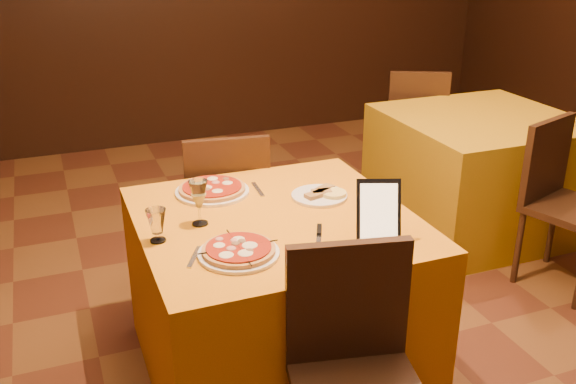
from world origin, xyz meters
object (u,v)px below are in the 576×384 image
object	(u,v)px
chair_side_near	(573,209)
water_glass	(157,226)
main_table	(276,295)
chair_side_far	(413,127)
chair_main_far	(224,209)
pizza_near	(239,252)
wine_glass	(199,202)
tablet	(379,211)
side_table	(478,172)
pizza_far	(212,190)

from	to	relation	value
chair_side_near	water_glass	world-z (taller)	chair_side_near
main_table	chair_side_far	distance (m)	2.44
chair_main_far	water_glass	world-z (taller)	chair_main_far
chair_side_near	water_glass	size ratio (longest dim) A/B	7.00
pizza_near	wine_glass	xyz separation A→B (m)	(-0.07, 0.30, 0.08)
chair_side_near	tablet	size ratio (longest dim) A/B	3.73
main_table	water_glass	bearing A→B (deg)	-174.80
pizza_near	chair_side_far	bearing A→B (deg)	45.17
side_table	water_glass	bearing A→B (deg)	-156.53
tablet	wine_glass	bearing A→B (deg)	167.66
pizza_near	pizza_far	bearing A→B (deg)	83.96
pizza_near	wine_glass	distance (m)	0.32
pizza_far	main_table	bearing A→B (deg)	-62.81
pizza_far	water_glass	size ratio (longest dim) A/B	2.53
pizza_near	tablet	size ratio (longest dim) A/B	1.22
chair_main_far	pizza_far	distance (m)	0.57
side_table	chair_side_near	xyz separation A→B (m)	(0.00, -0.81, 0.08)
pizza_far	tablet	distance (m)	0.82
main_table	tablet	distance (m)	0.67
chair_side_far	pizza_near	world-z (taller)	chair_side_far
main_table	pizza_far	bearing A→B (deg)	117.19
side_table	chair_side_near	bearing A→B (deg)	-90.00
pizza_near	water_glass	size ratio (longest dim) A/B	2.28
chair_side_far	tablet	world-z (taller)	tablet
side_table	chair_main_far	bearing A→B (deg)	-175.44
wine_glass	main_table	bearing A→B (deg)	-7.88
tablet	chair_side_far	bearing A→B (deg)	75.46
water_glass	side_table	bearing A→B (deg)	23.47
side_table	pizza_near	xyz separation A→B (m)	(-1.97, -1.18, 0.39)
chair_side_near	wine_glass	world-z (taller)	wine_glass
pizza_near	wine_glass	size ratio (longest dim) A/B	1.56
main_table	pizza_far	xyz separation A→B (m)	(-0.17, 0.34, 0.39)
main_table	water_glass	xyz separation A→B (m)	(-0.49, -0.04, 0.44)
pizza_near	tablet	bearing A→B (deg)	-8.30
side_table	water_glass	size ratio (longest dim) A/B	8.46
pizza_near	pizza_far	distance (m)	0.60
chair_main_far	tablet	size ratio (longest dim) A/B	3.73
chair_side_far	tablet	distance (m)	2.55
chair_side_far	pizza_near	bearing A→B (deg)	70.12
chair_side_near	pizza_near	xyz separation A→B (m)	(-1.97, -0.37, 0.31)
chair_side_far	pizza_far	world-z (taller)	chair_side_far
main_table	side_table	bearing A→B (deg)	27.94
chair_side_near	chair_main_far	bearing A→B (deg)	139.63
main_table	chair_main_far	bearing A→B (deg)	90.00
main_table	chair_side_far	size ratio (longest dim) A/B	1.21
chair_side_far	water_glass	bearing A→B (deg)	63.40
pizza_far	water_glass	bearing A→B (deg)	-129.53
pizza_near	water_glass	world-z (taller)	water_glass
tablet	main_table	bearing A→B (deg)	150.79
pizza_near	water_glass	bearing A→B (deg)	138.90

